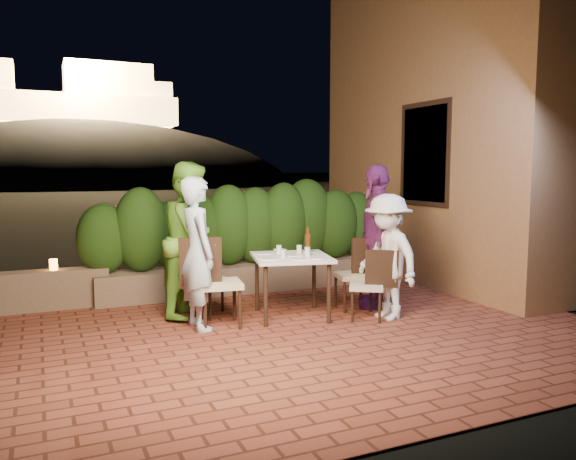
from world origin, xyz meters
TOP-DOWN VIEW (x-y plane):
  - ground at (0.00, 0.00)m, footprint 400.00×400.00m
  - terrace_floor at (0.00, 0.50)m, footprint 7.00×6.00m
  - building_wall at (3.60, 2.00)m, footprint 1.60×5.00m
  - window_pane at (2.82, 1.50)m, footprint 0.08×1.00m
  - window_frame at (2.81, 1.50)m, footprint 0.06×1.15m
  - planter at (0.20, 2.30)m, footprint 4.20×0.55m
  - hedge at (0.20, 2.30)m, footprint 4.00×0.70m
  - parapet at (-2.80, 2.30)m, footprint 2.20×0.30m
  - hill at (2.00, 60.00)m, footprint 52.00×40.00m
  - fortress at (2.00, 60.00)m, footprint 26.00×8.00m
  - dining_table at (0.25, 0.69)m, footprint 1.07×1.07m
  - plate_nw at (-0.09, 0.55)m, footprint 0.22×0.22m
  - plate_sw at (-0.01, 0.98)m, footprint 0.22×0.22m
  - plate_ne at (0.42, 0.39)m, footprint 0.21×0.21m
  - plate_se at (0.55, 0.88)m, footprint 0.23×0.23m
  - plate_centre at (0.27, 0.67)m, footprint 0.22×0.22m
  - plate_front at (0.23, 0.40)m, footprint 0.24×0.24m
  - glass_nw at (0.09, 0.56)m, footprint 0.06×0.06m
  - glass_sw at (0.16, 0.87)m, footprint 0.06×0.06m
  - glass_ne at (0.41, 0.58)m, footprint 0.06×0.06m
  - glass_se at (0.40, 0.78)m, footprint 0.06×0.06m
  - beer_bottle at (0.47, 0.70)m, footprint 0.06×0.06m
  - bowl at (0.22, 0.98)m, footprint 0.18×0.18m
  - chair_left_front at (-0.66, 0.65)m, footprint 0.54×0.54m
  - chair_left_back at (-0.57, 1.10)m, footprint 0.47×0.47m
  - chair_right_front at (1.02, 0.23)m, footprint 0.53×0.53m
  - chair_right_back at (1.12, 0.71)m, footprint 0.49×0.49m
  - diner_blue at (-0.90, 0.68)m, footprint 0.45×0.65m
  - diner_green at (-0.82, 1.26)m, footprint 1.11×1.15m
  - diner_white at (1.26, 0.16)m, footprint 0.65×1.02m
  - diner_purple at (1.47, 0.72)m, footprint 0.93×1.16m
  - parapet_lamp at (-2.36, 2.30)m, footprint 0.10×0.10m

SIDE VIEW (x-z plane):
  - hill at x=2.00m, z-range -15.00..7.00m
  - terrace_floor at x=0.00m, z-range -0.15..0.00m
  - ground at x=0.00m, z-range -0.02..-0.02m
  - planter at x=0.20m, z-range 0.00..0.40m
  - parapet at x=-2.80m, z-range 0.00..0.50m
  - dining_table at x=0.25m, z-range 0.00..0.75m
  - chair_right_front at x=1.02m, z-range 0.00..0.84m
  - chair_left_back at x=-0.57m, z-range 0.00..0.87m
  - chair_right_back at x=1.12m, z-range 0.00..0.92m
  - chair_left_front at x=-0.66m, z-range 0.00..1.03m
  - parapet_lamp at x=-2.36m, z-range 0.50..0.64m
  - diner_white at x=1.26m, z-range 0.00..1.49m
  - plate_ne at x=0.42m, z-range 0.75..0.76m
  - plate_centre at x=0.27m, z-range 0.75..0.76m
  - plate_nw at x=-0.09m, z-range 0.75..0.76m
  - plate_sw at x=-0.01m, z-range 0.75..0.76m
  - plate_se at x=0.55m, z-range 0.75..0.76m
  - plate_front at x=0.23m, z-range 0.75..0.76m
  - bowl at x=0.22m, z-range 0.75..0.79m
  - glass_nw at x=0.09m, z-range 0.75..0.85m
  - glass_sw at x=0.16m, z-range 0.75..0.86m
  - glass_se at x=0.40m, z-range 0.75..0.86m
  - glass_ne at x=0.41m, z-range 0.75..0.86m
  - diner_blue at x=-0.90m, z-range 0.00..1.71m
  - beer_bottle at x=0.47m, z-range 0.75..1.08m
  - diner_purple at x=1.47m, z-range 0.00..1.85m
  - diner_green at x=-0.82m, z-range 0.00..1.87m
  - hedge at x=0.20m, z-range 0.40..1.50m
  - window_pane at x=2.82m, z-range 1.30..2.70m
  - window_frame at x=2.81m, z-range 1.23..2.77m
  - building_wall at x=3.60m, z-range 0.00..5.00m
  - fortress at x=2.00m, z-range 6.50..14.50m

